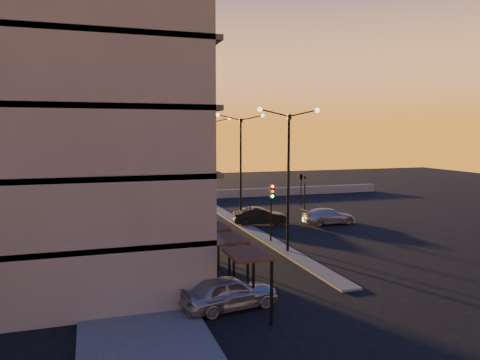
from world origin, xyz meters
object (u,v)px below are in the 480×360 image
at_px(car_hatchback, 230,292).
at_px(car_sedan, 260,216).
at_px(streetlamp_mid, 241,160).
at_px(car_wagon, 329,216).
at_px(traffic_light_main, 272,203).

distance_m(car_hatchback, car_sedan, 19.30).
xyz_separation_m(streetlamp_mid, car_wagon, (7.31, -2.18, -4.91)).
bearing_deg(traffic_light_main, car_hatchback, -120.24).
relative_size(traffic_light_main, car_hatchback, 0.96).
bearing_deg(streetlamp_mid, car_hatchback, -109.56).
distance_m(car_sedan, car_wagon, 6.00).
relative_size(traffic_light_main, car_sedan, 0.94).
bearing_deg(traffic_light_main, streetlamp_mid, 90.00).
height_order(traffic_light_main, car_sedan, traffic_light_main).
relative_size(streetlamp_mid, traffic_light_main, 2.24).
bearing_deg(car_hatchback, streetlamp_mid, -29.15).
bearing_deg(car_wagon, car_hatchback, 139.93).
distance_m(streetlamp_mid, car_hatchback, 19.97).
bearing_deg(car_sedan, car_wagon, -94.65).
distance_m(streetlamp_mid, car_wagon, 9.07).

